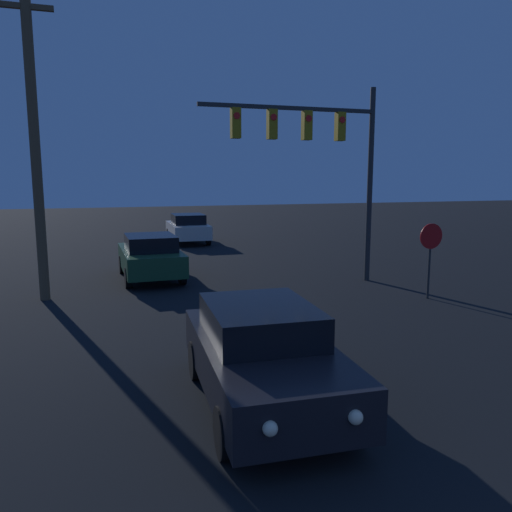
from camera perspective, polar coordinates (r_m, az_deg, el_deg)
The scene contains 6 objects.
car_near at distance 7.87m, azimuth 0.80°, elevation -11.15°, with size 2.11×4.37×1.56m.
car_mid at distance 17.67m, azimuth -11.98°, elevation -0.00°, with size 2.01×4.33×1.56m.
car_far at distance 27.12m, azimuth -7.80°, elevation 3.21°, with size 2.02×4.33×1.56m.
traffic_signal_mast at distance 16.43m, azimuth 7.31°, elevation 12.39°, with size 5.91×0.30×6.40m.
stop_sign at distance 15.24m, azimuth 19.31°, elevation 1.06°, with size 0.74×0.07×2.20m.
utility_pole at distance 15.42m, azimuth -23.99°, elevation 12.20°, with size 1.40×0.28×8.89m.
Camera 1 is at (-3.51, -0.60, 3.53)m, focal length 35.00 mm.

